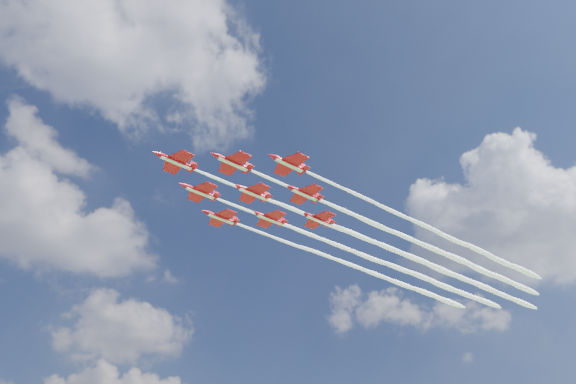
# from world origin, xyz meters

# --- Properties ---
(jet_lead) EXTENTS (100.16, 26.34, 2.74)m
(jet_lead) POSITION_xyz_m (33.92, 7.71, 83.22)
(jet_lead) COLOR #AB0918
(jet_row2_port) EXTENTS (100.16, 26.34, 2.74)m
(jet_row2_port) POSITION_xyz_m (45.68, 2.76, 83.22)
(jet_row2_port) COLOR #AB0918
(jet_row2_starb) EXTENTS (100.16, 26.34, 2.74)m
(jet_row2_starb) POSITION_xyz_m (42.52, 17.14, 83.22)
(jet_row2_starb) COLOR #AB0918
(jet_row3_port) EXTENTS (100.16, 26.34, 2.74)m
(jet_row3_port) POSITION_xyz_m (57.44, -2.20, 83.22)
(jet_row3_port) COLOR #AB0918
(jet_row3_centre) EXTENTS (100.16, 26.34, 2.74)m
(jet_row3_centre) POSITION_xyz_m (54.28, 12.19, 83.22)
(jet_row3_centre) COLOR #AB0918
(jet_row3_starb) EXTENTS (100.16, 26.34, 2.74)m
(jet_row3_starb) POSITION_xyz_m (51.12, 26.57, 83.22)
(jet_row3_starb) COLOR #AB0918
(jet_row4_port) EXTENTS (100.16, 26.34, 2.74)m
(jet_row4_port) POSITION_xyz_m (66.04, 7.23, 83.22)
(jet_row4_port) COLOR #AB0918
(jet_row4_starb) EXTENTS (100.16, 26.34, 2.74)m
(jet_row4_starb) POSITION_xyz_m (62.88, 21.62, 83.22)
(jet_row4_starb) COLOR #AB0918
(jet_tail) EXTENTS (100.16, 26.34, 2.74)m
(jet_tail) POSITION_xyz_m (74.64, 16.66, 83.22)
(jet_tail) COLOR #AB0918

